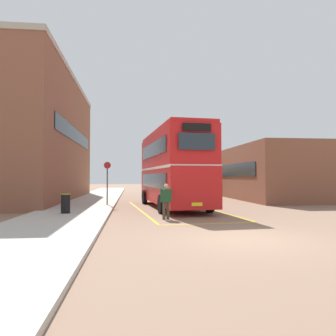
{
  "coord_description": "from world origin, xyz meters",
  "views": [
    {
      "loc": [
        -3.44,
        -9.68,
        1.9
      ],
      "look_at": [
        -0.72,
        14.46,
        2.6
      ],
      "focal_mm": 34.8,
      "sensor_mm": 36.0,
      "label": 1
    }
  ],
  "objects_px": {
    "single_deck_bus": "(183,180)",
    "pedestrian_boarding": "(166,199)",
    "litter_bin": "(66,203)",
    "bus_stop_sign": "(107,179)",
    "double_decker_bus": "(173,168)"
  },
  "relations": [
    {
      "from": "double_decker_bus",
      "to": "single_deck_bus",
      "type": "height_order",
      "value": "double_decker_bus"
    },
    {
      "from": "double_decker_bus",
      "to": "litter_bin",
      "type": "distance_m",
      "value": 7.16
    },
    {
      "from": "litter_bin",
      "to": "bus_stop_sign",
      "type": "bearing_deg",
      "value": 70.88
    },
    {
      "from": "single_deck_bus",
      "to": "pedestrian_boarding",
      "type": "bearing_deg",
      "value": -100.85
    },
    {
      "from": "pedestrian_boarding",
      "to": "bus_stop_sign",
      "type": "height_order",
      "value": "bus_stop_sign"
    },
    {
      "from": "litter_bin",
      "to": "bus_stop_sign",
      "type": "distance_m",
      "value": 5.2
    },
    {
      "from": "double_decker_bus",
      "to": "litter_bin",
      "type": "height_order",
      "value": "double_decker_bus"
    },
    {
      "from": "pedestrian_boarding",
      "to": "litter_bin",
      "type": "xyz_separation_m",
      "value": [
        -4.76,
        1.81,
        -0.3
      ]
    },
    {
      "from": "single_deck_bus",
      "to": "pedestrian_boarding",
      "type": "distance_m",
      "value": 23.07
    },
    {
      "from": "single_deck_bus",
      "to": "pedestrian_boarding",
      "type": "xyz_separation_m",
      "value": [
        -4.34,
        -22.65,
        -0.72
      ]
    },
    {
      "from": "pedestrian_boarding",
      "to": "litter_bin",
      "type": "relative_size",
      "value": 1.68
    },
    {
      "from": "single_deck_bus",
      "to": "bus_stop_sign",
      "type": "distance_m",
      "value": 17.69
    },
    {
      "from": "single_deck_bus",
      "to": "pedestrian_boarding",
      "type": "relative_size",
      "value": 5.65
    },
    {
      "from": "double_decker_bus",
      "to": "single_deck_bus",
      "type": "bearing_deg",
      "value": 78.95
    },
    {
      "from": "double_decker_bus",
      "to": "single_deck_bus",
      "type": "xyz_separation_m",
      "value": [
        3.33,
        17.05,
        -0.87
      ]
    }
  ]
}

